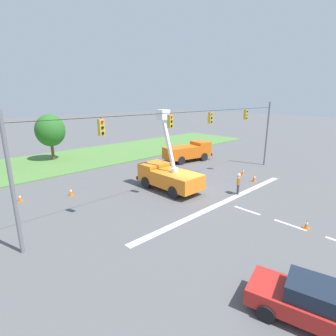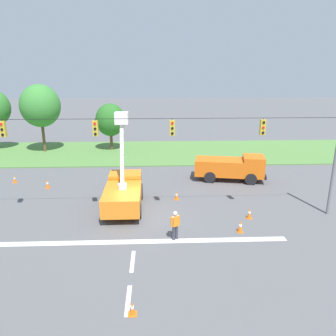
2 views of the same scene
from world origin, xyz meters
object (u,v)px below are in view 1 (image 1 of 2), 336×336
traffic_cone_near_bucket (307,224)px  utility_truck_bucket_lift (168,175)px  traffic_cone_foreground_left (187,174)px  traffic_cone_mid_right (20,197)px  road_worker (238,182)px  traffic_cone_mid_left (243,172)px  tree_centre (50,131)px  traffic_cone_foreground_right (71,191)px  utility_truck_support_near (188,151)px  sedan_red (314,303)px  traffic_cone_lane_edge_a (254,178)px

traffic_cone_near_bucket → utility_truck_bucket_lift: bearing=96.7°
traffic_cone_foreground_left → traffic_cone_mid_right: (-13.92, 4.51, -0.00)m
road_worker → traffic_cone_near_bucket: road_worker is taller
road_worker → traffic_cone_mid_left: road_worker is taller
utility_truck_bucket_lift → traffic_cone_near_bucket: utility_truck_bucket_lift is taller
road_worker → traffic_cone_mid_left: size_ratio=2.40×
tree_centre → utility_truck_bucket_lift: utility_truck_bucket_lift is taller
road_worker → traffic_cone_foreground_right: size_ratio=2.29×
utility_truck_support_near → traffic_cone_near_bucket: bearing=-115.0°
sedan_red → traffic_cone_near_bucket: bearing=20.4°
traffic_cone_mid_left → traffic_cone_mid_right: 20.19m
traffic_cone_mid_left → utility_truck_bucket_lift: bearing=165.7°
road_worker → traffic_cone_lane_edge_a: road_worker is taller
sedan_red → traffic_cone_lane_edge_a: (13.21, 9.43, -0.40)m
sedan_red → traffic_cone_mid_left: (14.30, 11.30, -0.42)m
traffic_cone_near_bucket → traffic_cone_lane_edge_a: bearing=48.0°
tree_centre → traffic_cone_lane_edge_a: size_ratio=7.29×
sedan_red → traffic_cone_lane_edge_a: sedan_red is taller
traffic_cone_foreground_right → traffic_cone_mid_right: bearing=155.0°
traffic_cone_mid_left → tree_centre: bearing=120.1°
traffic_cone_mid_right → traffic_cone_lane_edge_a: size_ratio=0.86×
tree_centre → traffic_cone_foreground_right: bearing=-105.4°
traffic_cone_mid_right → tree_centre: bearing=59.3°
sedan_red → traffic_cone_foreground_left: sedan_red is taller
traffic_cone_mid_left → traffic_cone_near_bucket: 11.26m
sedan_red → traffic_cone_mid_right: sedan_red is taller
utility_truck_support_near → traffic_cone_near_bucket: (-7.73, -16.61, -0.93)m
road_worker → traffic_cone_mid_left: bearing=27.0°
utility_truck_support_near → traffic_cone_foreground_right: bearing=-174.7°
utility_truck_support_near → road_worker: utility_truck_support_near is taller
traffic_cone_mid_right → traffic_cone_near_bucket: size_ratio=1.10×
traffic_cone_mid_right → traffic_cone_foreground_left: bearing=-17.9°
road_worker → utility_truck_support_near: bearing=61.9°
traffic_cone_lane_edge_a → sedan_red: bearing=-144.5°
utility_truck_bucket_lift → traffic_cone_mid_left: size_ratio=9.12×
utility_truck_bucket_lift → traffic_cone_mid_left: utility_truck_bucket_lift is taller
road_worker → traffic_cone_mid_right: road_worker is taller
utility_truck_support_near → traffic_cone_foreground_right: (-15.74, -1.47, -0.84)m
tree_centre → sedan_red: (-2.79, -31.14, -2.95)m
traffic_cone_foreground_left → traffic_cone_foreground_right: size_ratio=0.88×
road_worker → traffic_cone_lane_edge_a: bearing=10.2°
utility_truck_bucket_lift → traffic_cone_lane_edge_a: utility_truck_bucket_lift is taller
sedan_red → traffic_cone_mid_right: size_ratio=6.84×
tree_centre → traffic_cone_foreground_left: size_ratio=8.40×
sedan_red → traffic_cone_foreground_left: bearing=56.8°
traffic_cone_mid_right → utility_truck_bucket_lift: bearing=-30.2°
road_worker → traffic_cone_mid_right: bearing=141.7°
road_worker → utility_truck_bucket_lift: bearing=125.3°
traffic_cone_near_bucket → tree_centre: bearing=98.6°
traffic_cone_foreground_right → road_worker: bearing=-41.9°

